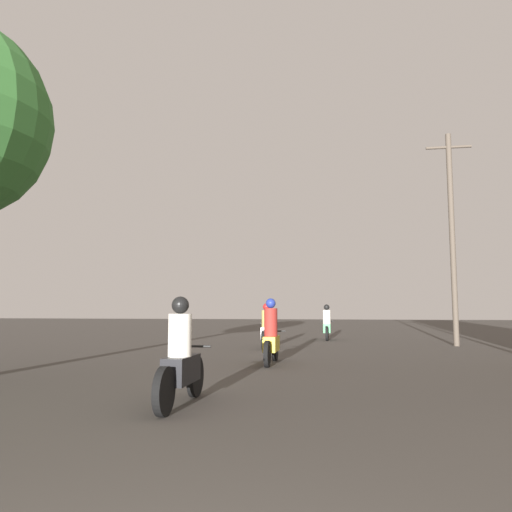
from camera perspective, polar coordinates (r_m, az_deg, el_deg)
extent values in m
cylinder|color=black|center=(7.82, -6.96, -13.49)|extent=(0.10, 0.61, 0.61)
cylinder|color=black|center=(6.51, -10.48, -14.97)|extent=(0.10, 0.61, 0.61)
cube|color=black|center=(7.14, -8.53, -12.70)|extent=(0.30, 0.90, 0.37)
cylinder|color=black|center=(7.54, -7.43, -10.18)|extent=(0.60, 0.04, 0.04)
cylinder|color=silver|center=(7.01, -8.69, -8.93)|extent=(0.32, 0.32, 0.58)
sphere|color=black|center=(7.01, -8.64, -5.57)|extent=(0.24, 0.24, 0.24)
cylinder|color=black|center=(12.98, 2.20, -10.55)|extent=(0.10, 0.60, 0.60)
cylinder|color=black|center=(11.53, 1.28, -11.13)|extent=(0.10, 0.60, 0.60)
cube|color=gold|center=(12.24, 1.77, -9.98)|extent=(0.30, 0.95, 0.36)
cylinder|color=black|center=(12.70, 2.05, -8.57)|extent=(0.60, 0.04, 0.04)
cylinder|color=maroon|center=(12.12, 1.70, -7.58)|extent=(0.32, 0.32, 0.67)
sphere|color=navy|center=(12.12, 1.69, -5.42)|extent=(0.24, 0.24, 0.24)
cylinder|color=black|center=(17.76, 1.56, -9.31)|extent=(0.10, 0.61, 0.61)
cylinder|color=black|center=(16.35, 0.89, -9.60)|extent=(0.10, 0.61, 0.61)
cube|color=silver|center=(17.04, 1.24, -8.78)|extent=(0.30, 0.80, 0.40)
cylinder|color=black|center=(17.49, 1.45, -7.74)|extent=(0.60, 0.04, 0.04)
cylinder|color=#B28E47|center=(16.94, 1.20, -7.18)|extent=(0.32, 0.32, 0.56)
sphere|color=#A51919|center=(16.94, 1.19, -5.83)|extent=(0.24, 0.24, 0.24)
cylinder|color=black|center=(22.21, 8.16, -8.60)|extent=(0.10, 0.60, 0.60)
cylinder|color=black|center=(20.94, 8.09, -8.76)|extent=(0.10, 0.60, 0.60)
cube|color=#1E6B33|center=(21.57, 8.12, -8.18)|extent=(0.30, 0.77, 0.38)
cylinder|color=black|center=(21.97, 8.13, -7.38)|extent=(0.60, 0.04, 0.04)
cylinder|color=silver|center=(21.48, 8.09, -6.91)|extent=(0.32, 0.32, 0.58)
sphere|color=black|center=(21.48, 8.08, -5.82)|extent=(0.24, 0.24, 0.24)
cylinder|color=#4C4238|center=(19.41, 21.52, 1.95)|extent=(0.20, 0.20, 7.75)
cylinder|color=#4C4238|center=(20.13, 21.14, 11.51)|extent=(1.60, 0.10, 0.10)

